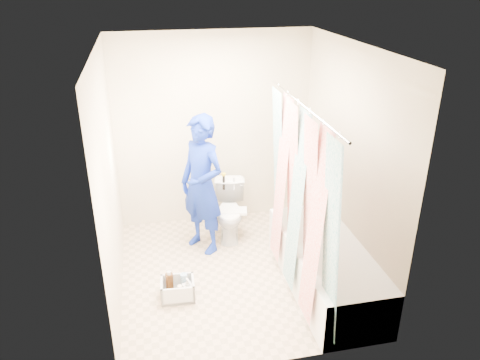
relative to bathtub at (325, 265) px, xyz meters
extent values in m
plane|color=tan|center=(-0.85, 0.43, -0.27)|extent=(2.60, 2.60, 0.00)
cube|color=white|center=(-0.85, 0.43, 2.13)|extent=(2.40, 2.60, 0.02)
cube|color=beige|center=(-0.85, 1.73, 0.93)|extent=(2.40, 0.02, 2.40)
cube|color=beige|center=(-0.85, -0.88, 0.93)|extent=(2.40, 0.02, 2.40)
cube|color=beige|center=(-2.05, 0.43, 0.93)|extent=(0.02, 2.60, 2.40)
cube|color=beige|center=(0.35, 0.43, 0.93)|extent=(0.02, 2.60, 2.40)
cube|color=white|center=(0.00, 0.00, -0.02)|extent=(0.70, 1.75, 0.50)
cube|color=white|center=(0.00, 0.00, 0.19)|extent=(0.58, 1.63, 0.06)
cylinder|color=silver|center=(-0.33, 0.00, 1.68)|extent=(0.02, 1.90, 0.02)
cube|color=white|center=(-0.33, 0.00, 0.75)|extent=(0.06, 1.75, 1.80)
imported|color=silver|center=(-0.75, 1.23, 0.06)|extent=(0.49, 0.71, 0.66)
cube|color=white|center=(-0.77, 1.13, 0.12)|extent=(0.43, 0.25, 0.03)
cylinder|color=black|center=(-0.79, 1.42, 0.37)|extent=(0.03, 0.03, 0.19)
cylinder|color=yellow|center=(-0.79, 1.42, 0.48)|extent=(0.05, 0.05, 0.03)
cylinder|color=silver|center=(-0.67, 1.39, 0.35)|extent=(0.02, 0.02, 0.16)
imported|color=#1037A5|center=(-1.11, 1.02, 0.54)|extent=(0.67, 0.70, 1.62)
cube|color=silver|center=(-1.49, 0.15, -0.25)|extent=(0.35, 0.29, 0.03)
cube|color=silver|center=(-1.65, 0.16, -0.17)|extent=(0.04, 0.27, 0.20)
cube|color=silver|center=(-1.34, 0.14, -0.17)|extent=(0.04, 0.27, 0.20)
cube|color=silver|center=(-1.50, 0.03, -0.17)|extent=(0.33, 0.04, 0.20)
cube|color=silver|center=(-1.49, 0.27, -0.17)|extent=(0.33, 0.04, 0.20)
cylinder|color=#3F220C|center=(-1.57, 0.20, -0.12)|extent=(0.08, 0.08, 0.22)
cylinder|color=white|center=(-1.42, 0.20, -0.13)|extent=(0.07, 0.07, 0.20)
cylinder|color=beige|center=(-1.48, 0.09, -0.16)|extent=(0.05, 0.05, 0.14)
cylinder|color=#3F220C|center=(-1.58, 0.09, -0.20)|extent=(0.07, 0.07, 0.07)
cylinder|color=gold|center=(-1.58, 0.09, -0.16)|extent=(0.07, 0.07, 0.01)
imported|color=silver|center=(-1.40, 0.10, -0.13)|extent=(0.12, 0.12, 0.21)
camera|label=1|loc=(-1.68, -3.70, 2.76)|focal=35.00mm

